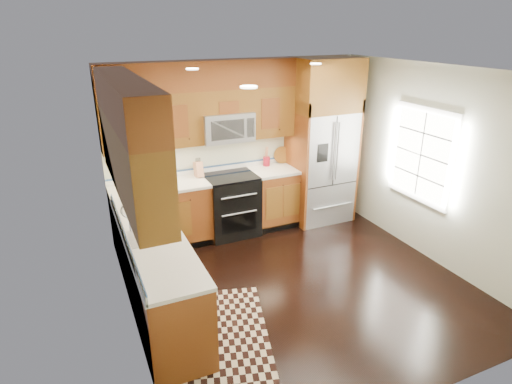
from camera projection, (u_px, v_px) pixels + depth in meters
name	position (u px, v px, depth m)	size (l,w,h in m)	color
ground	(298.00, 283.00, 5.40)	(4.00, 4.00, 0.00)	black
wall_back	(238.00, 146.00, 6.62)	(4.00, 0.02, 2.60)	beige
wall_left	(123.00, 217.00, 4.17)	(0.02, 4.00, 2.60)	beige
wall_right	(433.00, 166.00, 5.68)	(0.02, 4.00, 2.60)	beige
window	(422.00, 155.00, 5.81)	(0.04, 1.10, 1.30)	white
base_cabinets	(182.00, 240.00, 5.53)	(2.85, 3.00, 0.90)	brown
countertop	(188.00, 202.00, 5.51)	(2.86, 3.01, 0.04)	white
upper_cabinets	(176.00, 116.00, 5.15)	(2.85, 3.00, 1.15)	brown
range	(231.00, 205.00, 6.55)	(0.76, 0.67, 0.95)	black
microwave	(226.00, 127.00, 6.22)	(0.76, 0.40, 0.42)	#B2B2B7
refrigerator	(322.00, 142.00, 6.80)	(0.98, 0.75, 2.60)	#B2B2B7
sink_faucet	(149.00, 231.00, 4.57)	(0.54, 0.44, 0.37)	#B2B2B7
rug	(222.00, 334.00, 4.51)	(0.95, 1.59, 0.01)	black
knife_block	(198.00, 169.00, 6.32)	(0.11, 0.15, 0.29)	tan
utensil_crock	(267.00, 159.00, 6.81)	(0.12, 0.12, 0.31)	maroon
cutting_board	(282.00, 162.00, 6.98)	(0.28, 0.28, 0.02)	brown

